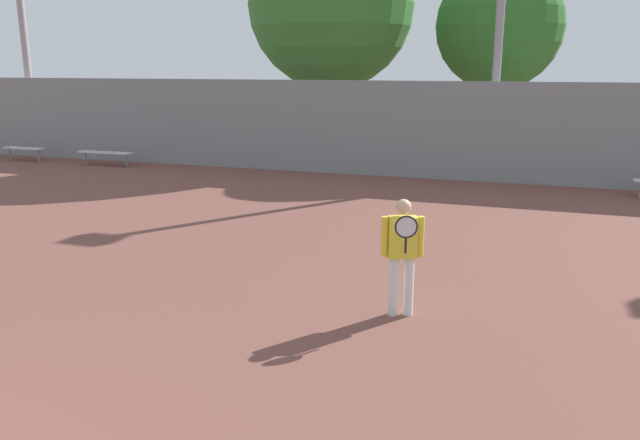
# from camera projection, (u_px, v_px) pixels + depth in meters

# --- Properties ---
(tennis_player) EXTENTS (0.56, 0.49, 1.68)m
(tennis_player) POSITION_uv_depth(u_px,v_px,m) (402.00, 250.00, 8.62)
(tennis_player) COLOR silver
(tennis_player) RESTS_ON ground_plane
(bench_courtside_far) EXTENTS (2.11, 0.40, 0.48)m
(bench_courtside_far) POSITION_uv_depth(u_px,v_px,m) (105.00, 153.00, 21.92)
(bench_courtside_far) COLOR silver
(bench_courtside_far) RESTS_ON ground_plane
(bench_by_gate) EXTENTS (1.65, 0.40, 0.48)m
(bench_by_gate) POSITION_uv_depth(u_px,v_px,m) (24.00, 149.00, 23.05)
(bench_by_gate) COLOR silver
(bench_by_gate) RESTS_ON ground_plane
(light_pole_near_left) EXTENTS (0.90, 0.60, 8.64)m
(light_pole_near_left) POSITION_uv_depth(u_px,v_px,m) (23.00, 24.00, 24.19)
(light_pole_near_left) COLOR #939399
(light_pole_near_left) RESTS_ON ground_plane
(light_pole_center_back) EXTENTS (0.90, 0.60, 8.63)m
(light_pole_center_back) POSITION_uv_depth(u_px,v_px,m) (501.00, 6.00, 18.38)
(light_pole_center_back) COLOR #939399
(light_pole_center_back) RESTS_ON ground_plane
(back_fence) EXTENTS (33.49, 0.06, 2.98)m
(back_fence) POSITION_uv_depth(u_px,v_px,m) (373.00, 129.00, 19.70)
(back_fence) COLOR gray
(back_fence) RESTS_ON ground_plane
(tree_green_broad) EXTENTS (4.38, 4.38, 6.96)m
(tree_green_broad) POSITION_uv_depth(u_px,v_px,m) (499.00, 26.00, 21.65)
(tree_green_broad) COLOR brown
(tree_green_broad) RESTS_ON ground_plane
(tree_dark_dense) EXTENTS (6.09, 6.09, 8.63)m
(tree_dark_dense) POSITION_uv_depth(u_px,v_px,m) (331.00, 5.00, 22.76)
(tree_dark_dense) COLOR brown
(tree_dark_dense) RESTS_ON ground_plane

